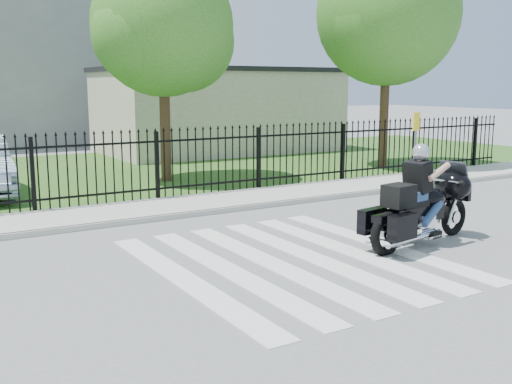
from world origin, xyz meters
TOP-DOWN VIEW (x-y plane):
  - ground at (0.00, 0.00)m, footprint 120.00×120.00m
  - crosswalk at (0.00, 0.00)m, footprint 5.00×5.50m
  - sidewalk at (0.00, 5.00)m, footprint 40.00×2.00m
  - curb at (0.00, 4.00)m, footprint 40.00×0.12m
  - grass_strip at (0.00, 12.00)m, footprint 40.00×12.00m
  - iron_fence at (0.00, 6.00)m, footprint 26.00×0.04m
  - tree_mid at (1.50, 9.00)m, footprint 4.20×4.20m
  - tree_right at (9.50, 8.00)m, footprint 5.00×5.00m
  - building_low at (7.00, 16.00)m, footprint 10.00×6.00m
  - building_low_roof at (7.00, 16.00)m, footprint 10.20×6.20m
  - motorcycle_rider at (2.60, -0.38)m, footprint 2.91×1.24m
  - traffic_sign at (7.62, 4.63)m, footprint 0.42×0.20m

SIDE VIEW (x-z plane):
  - ground at x=0.00m, z-range 0.00..0.00m
  - crosswalk at x=0.00m, z-range 0.00..0.01m
  - grass_strip at x=0.00m, z-range 0.00..0.02m
  - sidewalk at x=0.00m, z-range 0.00..0.12m
  - curb at x=0.00m, z-range 0.00..0.12m
  - motorcycle_rider at x=2.60m, z-range -0.18..1.76m
  - iron_fence at x=0.00m, z-range 0.00..1.80m
  - traffic_sign at x=7.62m, z-range 0.55..2.58m
  - building_low at x=7.00m, z-range 0.00..3.50m
  - building_low_roof at x=7.00m, z-range 3.50..3.70m
  - tree_mid at x=1.50m, z-range 1.28..8.06m
  - tree_right at x=9.50m, z-range 1.44..9.34m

